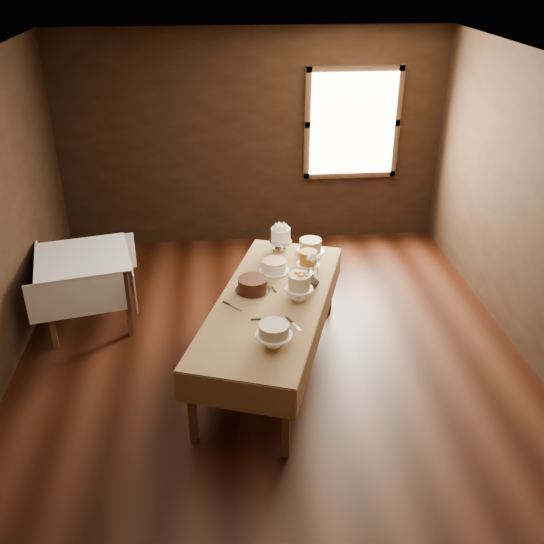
{
  "coord_description": "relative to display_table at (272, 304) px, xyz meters",
  "views": [
    {
      "loc": [
        -0.46,
        -4.8,
        3.62
      ],
      "look_at": [
        0.0,
        0.2,
        0.95
      ],
      "focal_mm": 40.43,
      "sensor_mm": 36.0,
      "label": 1
    }
  ],
  "objects": [
    {
      "name": "cake_lattice",
      "position": [
        0.07,
        0.54,
        0.11
      ],
      "size": [
        0.3,
        0.3,
        0.11
      ],
      "color": "white",
      "rests_on": "display_table"
    },
    {
      "name": "ceiling",
      "position": [
        0.02,
        -0.03,
        2.1
      ],
      "size": [
        5.0,
        6.0,
        0.01
      ],
      "primitive_type": "cube",
      "color": "beige",
      "rests_on": "wall_back"
    },
    {
      "name": "cake_meringue",
      "position": [
        0.19,
        1.03,
        0.17
      ],
      "size": [
        0.27,
        0.27,
        0.26
      ],
      "color": "silver",
      "rests_on": "display_table"
    },
    {
      "name": "flower_vase",
      "position": [
        0.41,
        0.2,
        0.12
      ],
      "size": [
        0.15,
        0.15,
        0.13
      ],
      "primitive_type": "imported",
      "rotation": [
        0.0,
        0.0,
        4.5
      ],
      "color": "#2D2823",
      "rests_on": "display_table"
    },
    {
      "name": "display_table",
      "position": [
        0.0,
        0.0,
        0.0
      ],
      "size": [
        1.69,
        2.62,
        0.76
      ],
      "rotation": [
        0.0,
        0.0,
        -0.33
      ],
      "color": "#4F3017",
      "rests_on": "ground"
    },
    {
      "name": "cake_server_e",
      "position": [
        -0.34,
        -0.13,
        0.06
      ],
      "size": [
        0.18,
        0.2,
        0.01
      ],
      "primitive_type": "cube",
      "rotation": [
        0.0,
        0.0,
        -0.86
      ],
      "color": "silver",
      "rests_on": "display_table"
    },
    {
      "name": "wall_front",
      "position": [
        0.02,
        -3.03,
        0.7
      ],
      "size": [
        5.0,
        0.02,
        2.8
      ],
      "primitive_type": "cube",
      "color": "black",
      "rests_on": "ground"
    },
    {
      "name": "side_table",
      "position": [
        -1.88,
        0.98,
        0.0
      ],
      "size": [
        1.12,
        1.12,
        0.8
      ],
      "rotation": [
        0.0,
        0.0,
        0.22
      ],
      "color": "#4F3017",
      "rests_on": "ground"
    },
    {
      "name": "cake_speckled",
      "position": [
        0.5,
        0.96,
        0.12
      ],
      "size": [
        0.29,
        0.29,
        0.14
      ],
      "color": "white",
      "rests_on": "display_table"
    },
    {
      "name": "window",
      "position": [
        1.32,
        2.91,
        0.9
      ],
      "size": [
        1.1,
        0.05,
        1.3
      ],
      "primitive_type": "cube",
      "color": "#FFEABF",
      "rests_on": "wall_back"
    },
    {
      "name": "cake_server_a",
      "position": [
        -0.05,
        -0.32,
        0.06
      ],
      "size": [
        0.24,
        0.05,
        0.01
      ],
      "primitive_type": "cube",
      "rotation": [
        0.0,
        0.0,
        0.09
      ],
      "color": "silver",
      "rests_on": "display_table"
    },
    {
      "name": "wall_back",
      "position": [
        0.02,
        2.97,
        0.7
      ],
      "size": [
        5.0,
        0.02,
        2.8
      ],
      "primitive_type": "cube",
      "color": "black",
      "rests_on": "ground"
    },
    {
      "name": "cake_server_b",
      "position": [
        0.17,
        -0.48,
        0.06
      ],
      "size": [
        0.12,
        0.23,
        0.01
      ],
      "primitive_type": "cube",
      "rotation": [
        0.0,
        0.0,
        -1.17
      ],
      "color": "silver",
      "rests_on": "display_table"
    },
    {
      "name": "flower_bouquet",
      "position": [
        0.41,
        0.2,
        0.31
      ],
      "size": [
        0.14,
        0.14,
        0.2
      ],
      "primitive_type": null,
      "color": "white",
      "rests_on": "flower_vase"
    },
    {
      "name": "floor",
      "position": [
        0.02,
        -0.03,
        -0.7
      ],
      "size": [
        5.0,
        6.0,
        0.01
      ],
      "primitive_type": "cube",
      "color": "black",
      "rests_on": "ground"
    },
    {
      "name": "cake_caramel",
      "position": [
        0.4,
        0.45,
        0.17
      ],
      "size": [
        0.25,
        0.25,
        0.27
      ],
      "color": "white",
      "rests_on": "display_table"
    },
    {
      "name": "cake_server_c",
      "position": [
        0.01,
        0.28,
        0.06
      ],
      "size": [
        0.09,
        0.24,
        0.01
      ],
      "primitive_type": "cube",
      "rotation": [
        0.0,
        0.0,
        1.83
      ],
      "color": "silver",
      "rests_on": "display_table"
    },
    {
      "name": "cake_chocolate",
      "position": [
        -0.16,
        0.17,
        0.12
      ],
      "size": [
        0.39,
        0.39,
        0.13
      ],
      "color": "silver",
      "rests_on": "display_table"
    },
    {
      "name": "cake_flowers",
      "position": [
        0.25,
        -0.02,
        0.17
      ],
      "size": [
        0.26,
        0.26,
        0.27
      ],
      "color": "white",
      "rests_on": "display_table"
    },
    {
      "name": "cake_cream",
      "position": [
        -0.05,
        -0.74,
        0.15
      ],
      "size": [
        0.3,
        0.3,
        0.22
      ],
      "color": "white",
      "rests_on": "display_table"
    },
    {
      "name": "cake_server_d",
      "position": [
        0.36,
        0.21,
        0.06
      ],
      "size": [
        0.21,
        0.17,
        0.01
      ],
      "primitive_type": "cube",
      "rotation": [
        0.0,
        0.0,
        0.66
      ],
      "color": "silver",
      "rests_on": "display_table"
    }
  ]
}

